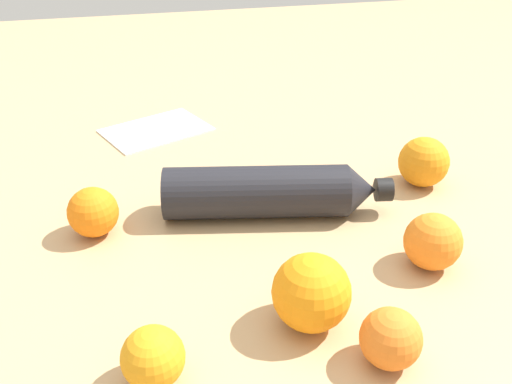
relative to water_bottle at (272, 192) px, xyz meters
The scene contains 9 objects.
ground_plane 0.06m from the water_bottle, 10.40° to the left, with size 2.40×2.40×0.00m, color tan.
water_bottle is the anchor object (origin of this frame).
orange_0 0.29m from the water_bottle, behind, with size 0.06×0.06×0.06m, color orange.
orange_1 0.22m from the water_bottle, 134.54° to the right, with size 0.07×0.07×0.07m, color orange.
orange_2 0.24m from the water_bottle, 82.61° to the right, with size 0.08×0.08×0.08m, color orange.
orange_3 0.22m from the water_bottle, behind, with size 0.08×0.08×0.08m, color orange.
orange_4 0.32m from the water_bottle, 145.13° to the left, with size 0.06×0.06×0.06m, color orange.
orange_5 0.24m from the water_bottle, 88.41° to the left, with size 0.07×0.07×0.07m, color orange.
folded_napkin 0.35m from the water_bottle, 22.91° to the left, with size 0.12×0.18×0.01m, color white.
Camera 1 is at (-0.70, 0.16, 0.43)m, focal length 39.97 mm.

